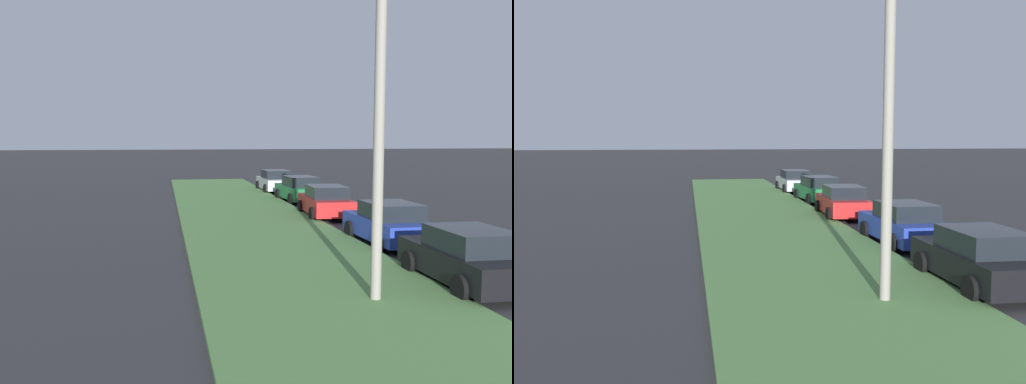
# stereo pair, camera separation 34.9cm
# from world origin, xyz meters

# --- Properties ---
(grass_median) EXTENTS (60.00, 6.00, 0.12)m
(grass_median) POSITION_xyz_m (10.00, 6.62, 0.06)
(grass_median) COLOR #517F42
(grass_median) RESTS_ON ground
(parked_car_black) EXTENTS (4.31, 2.04, 1.47)m
(parked_car_black) POSITION_xyz_m (5.38, 2.84, 0.72)
(parked_car_black) COLOR black
(parked_car_black) RESTS_ON ground
(parked_car_blue) EXTENTS (4.35, 2.11, 1.47)m
(parked_car_blue) POSITION_xyz_m (10.93, 2.62, 0.72)
(parked_car_blue) COLOR #23389E
(parked_car_blue) RESTS_ON ground
(parked_car_red) EXTENTS (4.39, 2.19, 1.47)m
(parked_car_red) POSITION_xyz_m (17.69, 2.90, 0.72)
(parked_car_red) COLOR red
(parked_car_red) RESTS_ON ground
(parked_car_green) EXTENTS (4.40, 2.21, 1.47)m
(parked_car_green) POSITION_xyz_m (23.79, 2.65, 0.72)
(parked_car_green) COLOR #1E6B38
(parked_car_green) RESTS_ON ground
(parked_car_silver) EXTENTS (4.32, 2.06, 1.47)m
(parked_car_silver) POSITION_xyz_m (29.81, 2.87, 0.72)
(parked_car_silver) COLOR #B2B5BA
(parked_car_silver) RESTS_ON ground
(streetlight) EXTENTS (0.97, 2.83, 7.50)m
(streetlight) POSITION_xyz_m (4.18, 5.34, 4.39)
(streetlight) COLOR gray
(streetlight) RESTS_ON ground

